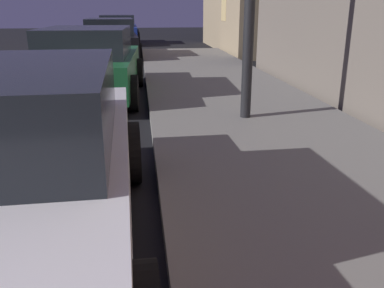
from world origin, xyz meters
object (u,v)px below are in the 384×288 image
car_white (2,167)px  car_green (89,63)px  car_black (110,39)px  car_blue (118,29)px

car_white → car_green: same height
car_black → car_blue: same height
car_white → car_blue: 19.25m
car_green → car_black: bearing=90.0°
car_blue → car_white: bearing=-90.0°
car_green → car_black: 6.84m
car_green → car_blue: size_ratio=0.99×
car_white → car_black: (0.00, 12.60, 0.00)m
car_white → car_blue: (0.00, 19.25, 0.00)m
car_white → car_blue: same height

